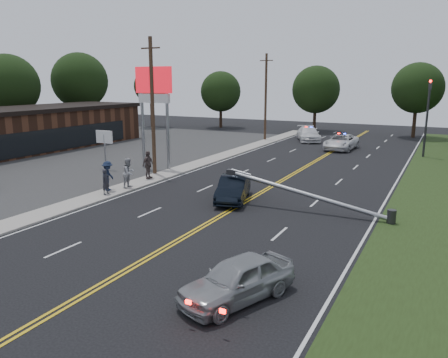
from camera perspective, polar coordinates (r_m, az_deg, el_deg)
The scene contains 25 objects.
ground at distance 18.82m, azimuth -7.88°, elevation -9.05°, with size 120.00×120.00×0.00m, color black.
parking_lot at distance 39.32m, azimuth -23.60°, elevation 1.49°, with size 25.00×60.00×0.01m, color #2D2D2D.
sidewalk at distance 31.29m, azimuth -9.99°, elevation -0.18°, with size 1.80×70.00×0.12m, color #9C968D.
centerline_yellow at distance 27.17m, azimuth 4.31°, elevation -2.09°, with size 0.36×80.00×0.00m, color gold.
pharmacy_building at distance 47.71m, azimuth -26.25°, elevation 5.72°, with size 8.40×30.40×4.30m.
pylon_sign at distance 35.00m, azimuth -9.14°, elevation 11.02°, with size 3.20×0.35×8.00m.
small_sign at distance 35.97m, azimuth -15.35°, elevation 4.91°, with size 1.60×0.14×3.10m.
traffic_signal at distance 44.33m, azimuth 25.05°, elevation 8.01°, with size 0.28×0.41×7.05m.
fallen_streetlight at distance 23.78m, azimuth 11.76°, elevation -2.22°, with size 9.36×0.44×1.91m.
utility_pole_mid at distance 32.66m, azimuth -9.32°, elevation 9.30°, with size 1.60×0.28×10.00m.
utility_pole_far at distance 52.00m, azimuth 5.47°, elevation 10.62°, with size 1.60×0.28×10.00m.
tree_2 at distance 58.51m, azimuth -26.39°, elevation 10.90°, with size 7.28×7.28×10.05m.
tree_3 at distance 64.26m, azimuth -18.31°, elevation 12.09°, with size 7.55×7.55×10.71m.
tree_4 at distance 67.70m, azimuth -9.54°, elevation 11.85°, with size 5.04×5.04×8.66m.
tree_5 at distance 66.31m, azimuth -0.43°, elevation 11.35°, with size 5.96×5.96×8.34m.
tree_6 at distance 62.92m, azimuth 11.91°, elevation 11.35°, with size 6.52×6.52×9.00m.
tree_7 at distance 59.38m, azimuth 23.96°, elevation 10.80°, with size 6.16×6.16×9.15m.
crashed_sedan at distance 25.71m, azimuth 1.21°, elevation -1.27°, with size 1.54×4.41×1.45m, color black.
waiting_sedan at distance 14.38m, azimuth 1.78°, elevation -12.96°, with size 1.67×4.16×1.42m, color #94979B.
emergency_a at distance 46.66m, azimuth 15.07°, elevation 4.69°, with size 2.57×5.58×1.55m, color white.
emergency_b at distance 52.46m, azimuth 10.97°, elevation 5.80°, with size 2.31×5.69×1.65m, color silver.
bystander_a at distance 27.64m, azimuth -15.18°, elevation -0.35°, with size 0.57×0.37×1.56m, color #26262D.
bystander_b at distance 29.03m, azimuth -12.31°, elevation 0.81°, with size 0.95×0.74×1.95m, color #A1A1A6.
bystander_c at distance 28.52m, azimuth -14.94°, elevation 0.39°, with size 1.22×0.70×1.89m, color #162038.
bystander_d at distance 31.41m, azimuth -9.90°, elevation 1.84°, with size 1.17×0.49×1.99m, color #564745.
Camera 1 is at (10.20, -14.21, 6.94)m, focal length 35.00 mm.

